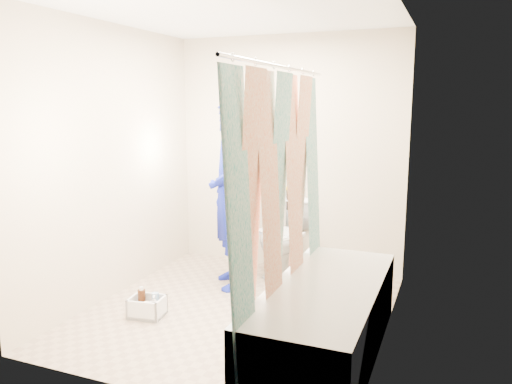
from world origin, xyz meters
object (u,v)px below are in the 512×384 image
at_px(toilet, 286,237).
at_px(cleaning_caddy, 148,308).
at_px(bathtub, 325,317).
at_px(plumber, 231,195).

xyz_separation_m(toilet, cleaning_caddy, (-0.69, -1.45, -0.30)).
distance_m(toilet, cleaning_caddy, 1.63).
distance_m(bathtub, cleaning_caddy, 1.50).
bearing_deg(bathtub, toilet, 117.75).
height_order(plumber, cleaning_caddy, plumber).
xyz_separation_m(bathtub, toilet, (-0.79, 1.51, 0.11)).
distance_m(bathtub, toilet, 1.70).
bearing_deg(toilet, bathtub, -53.53).
bearing_deg(bathtub, plumber, 140.04).
relative_size(toilet, plumber, 0.43).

